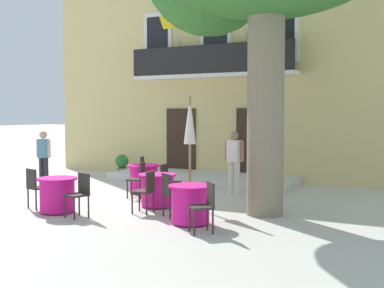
{
  "coord_description": "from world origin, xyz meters",
  "views": [
    {
      "loc": [
        7.49,
        -9.89,
        2.16
      ],
      "look_at": [
        1.04,
        2.25,
        1.3
      ],
      "focal_mm": 46.9,
      "sensor_mm": 36.0,
      "label": 1
    }
  ],
  "objects_px": {
    "cafe_chair_far_side_0": "(139,177)",
    "ground_planter_left": "(122,164)",
    "cafe_chair_near_tree_1": "(168,180)",
    "cafe_table_far_side": "(144,179)",
    "cafe_table_front": "(190,204)",
    "cafe_chair_front_1": "(205,204)",
    "cafe_table_middle": "(57,195)",
    "cafe_umbrella": "(190,134)",
    "pedestrian_near_entrance": "(234,159)",
    "cafe_chair_near_tree_0": "(146,189)",
    "cafe_chair_front_0": "(171,192)",
    "cafe_chair_far_side_1": "(146,170)",
    "pedestrian_mid_plaza": "(43,155)",
    "cafe_table_near_tree": "(157,190)",
    "cafe_chair_middle_1": "(36,185)",
    "cafe_chair_middle_0": "(80,192)"
  },
  "relations": [
    {
      "from": "cafe_chair_far_side_0",
      "to": "ground_planter_left",
      "type": "distance_m",
      "value": 4.78
    },
    {
      "from": "cafe_chair_near_tree_1",
      "to": "cafe_table_far_side",
      "type": "xyz_separation_m",
      "value": [
        -1.23,
        0.78,
        -0.14
      ]
    },
    {
      "from": "cafe_table_front",
      "to": "cafe_chair_front_1",
      "type": "xyz_separation_m",
      "value": [
        0.56,
        -0.5,
        0.14
      ]
    },
    {
      "from": "cafe_table_middle",
      "to": "cafe_umbrella",
      "type": "relative_size",
      "value": 0.34
    },
    {
      "from": "cafe_chair_front_1",
      "to": "pedestrian_near_entrance",
      "type": "height_order",
      "value": "pedestrian_near_entrance"
    },
    {
      "from": "cafe_table_far_side",
      "to": "cafe_umbrella",
      "type": "xyz_separation_m",
      "value": [
        2.04,
        -1.17,
        1.27
      ]
    },
    {
      "from": "cafe_chair_near_tree_0",
      "to": "cafe_chair_far_side_0",
      "type": "bearing_deg",
      "value": 128.58
    },
    {
      "from": "cafe_chair_front_0",
      "to": "pedestrian_near_entrance",
      "type": "bearing_deg",
      "value": 88.89
    },
    {
      "from": "cafe_table_front",
      "to": "cafe_chair_front_0",
      "type": "bearing_deg",
      "value": 150.68
    },
    {
      "from": "cafe_chair_far_side_1",
      "to": "cafe_umbrella",
      "type": "distance_m",
      "value": 3.22
    },
    {
      "from": "pedestrian_mid_plaza",
      "to": "cafe_table_middle",
      "type": "bearing_deg",
      "value": -41.8
    },
    {
      "from": "cafe_chair_near_tree_1",
      "to": "pedestrian_near_entrance",
      "type": "height_order",
      "value": "pedestrian_near_entrance"
    },
    {
      "from": "cafe_table_front",
      "to": "cafe_chair_front_1",
      "type": "distance_m",
      "value": 0.77
    },
    {
      "from": "cafe_chair_near_tree_0",
      "to": "ground_planter_left",
      "type": "relative_size",
      "value": 1.27
    },
    {
      "from": "cafe_table_near_tree",
      "to": "cafe_chair_middle_1",
      "type": "bearing_deg",
      "value": -147.42
    },
    {
      "from": "cafe_table_near_tree",
      "to": "cafe_chair_near_tree_0",
      "type": "bearing_deg",
      "value": -76.89
    },
    {
      "from": "cafe_table_middle",
      "to": "pedestrian_near_entrance",
      "type": "distance_m",
      "value": 4.65
    },
    {
      "from": "cafe_chair_near_tree_0",
      "to": "cafe_chair_middle_1",
      "type": "height_order",
      "value": "same"
    },
    {
      "from": "cafe_chair_middle_1",
      "to": "cafe_chair_far_side_0",
      "type": "height_order",
      "value": "same"
    },
    {
      "from": "cafe_chair_front_1",
      "to": "cafe_umbrella",
      "type": "bearing_deg",
      "value": 124.46
    },
    {
      "from": "cafe_table_near_tree",
      "to": "cafe_chair_far_side_0",
      "type": "relative_size",
      "value": 0.95
    },
    {
      "from": "cafe_chair_near_tree_0",
      "to": "cafe_chair_far_side_1",
      "type": "height_order",
      "value": "same"
    },
    {
      "from": "cafe_chair_middle_0",
      "to": "cafe_chair_far_side_1",
      "type": "distance_m",
      "value": 4.01
    },
    {
      "from": "cafe_table_far_side",
      "to": "cafe_chair_far_side_0",
      "type": "distance_m",
      "value": 0.77
    },
    {
      "from": "cafe_chair_front_1",
      "to": "cafe_chair_far_side_0",
      "type": "height_order",
      "value": "same"
    },
    {
      "from": "cafe_table_middle",
      "to": "cafe_chair_middle_1",
      "type": "bearing_deg",
      "value": 171.43
    },
    {
      "from": "cafe_chair_far_side_0",
      "to": "pedestrian_mid_plaza",
      "type": "height_order",
      "value": "pedestrian_mid_plaza"
    },
    {
      "from": "cafe_chair_near_tree_0",
      "to": "cafe_table_middle",
      "type": "bearing_deg",
      "value": -153.83
    },
    {
      "from": "cafe_table_middle",
      "to": "cafe_table_far_side",
      "type": "height_order",
      "value": "same"
    },
    {
      "from": "cafe_chair_front_0",
      "to": "cafe_chair_front_1",
      "type": "relative_size",
      "value": 1.0
    },
    {
      "from": "cafe_chair_front_0",
      "to": "cafe_chair_near_tree_1",
      "type": "bearing_deg",
      "value": 122.4
    },
    {
      "from": "cafe_chair_far_side_0",
      "to": "cafe_chair_front_0",
      "type": "bearing_deg",
      "value": -40.9
    },
    {
      "from": "cafe_umbrella",
      "to": "ground_planter_left",
      "type": "distance_m",
      "value": 6.48
    },
    {
      "from": "cafe_chair_near_tree_1",
      "to": "cafe_table_far_side",
      "type": "bearing_deg",
      "value": 147.53
    },
    {
      "from": "cafe_table_far_side",
      "to": "cafe_chair_middle_1",
      "type": "bearing_deg",
      "value": -107.12
    },
    {
      "from": "cafe_umbrella",
      "to": "ground_planter_left",
      "type": "relative_size",
      "value": 3.56
    },
    {
      "from": "cafe_table_near_tree",
      "to": "cafe_chair_near_tree_0",
      "type": "distance_m",
      "value": 0.77
    },
    {
      "from": "cafe_table_middle",
      "to": "cafe_chair_front_0",
      "type": "bearing_deg",
      "value": 17.17
    },
    {
      "from": "cafe_chair_front_1",
      "to": "cafe_chair_near_tree_1",
      "type": "bearing_deg",
      "value": 132.27
    },
    {
      "from": "ground_planter_left",
      "to": "pedestrian_mid_plaza",
      "type": "height_order",
      "value": "pedestrian_mid_plaza"
    },
    {
      "from": "cafe_table_middle",
      "to": "cafe_chair_far_side_1",
      "type": "distance_m",
      "value": 3.77
    },
    {
      "from": "pedestrian_near_entrance",
      "to": "cafe_chair_near_tree_0",
      "type": "bearing_deg",
      "value": -103.62
    },
    {
      "from": "cafe_chair_far_side_1",
      "to": "cafe_umbrella",
      "type": "relative_size",
      "value": 0.36
    },
    {
      "from": "cafe_chair_middle_1",
      "to": "pedestrian_near_entrance",
      "type": "bearing_deg",
      "value": 49.73
    },
    {
      "from": "cafe_umbrella",
      "to": "cafe_chair_near_tree_0",
      "type": "bearing_deg",
      "value": -114.1
    },
    {
      "from": "cafe_chair_front_0",
      "to": "pedestrian_mid_plaza",
      "type": "relative_size",
      "value": 0.56
    },
    {
      "from": "cafe_table_near_tree",
      "to": "cafe_chair_far_side_1",
      "type": "height_order",
      "value": "cafe_chair_far_side_1"
    },
    {
      "from": "cafe_table_middle",
      "to": "ground_planter_left",
      "type": "xyz_separation_m",
      "value": [
        -2.65,
        6.02,
        0.01
      ]
    },
    {
      "from": "pedestrian_near_entrance",
      "to": "pedestrian_mid_plaza",
      "type": "height_order",
      "value": "pedestrian_near_entrance"
    },
    {
      "from": "cafe_chair_near_tree_0",
      "to": "pedestrian_mid_plaza",
      "type": "height_order",
      "value": "pedestrian_mid_plaza"
    }
  ]
}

